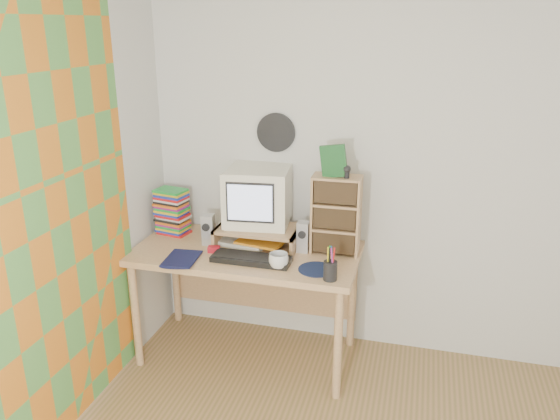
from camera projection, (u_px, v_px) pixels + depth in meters
The scene contains 19 objects.
back_wall at pixel (424, 169), 3.32m from camera, with size 3.50×3.50×0.00m, color silver.
curtain at pixel (50, 230), 2.61m from camera, with size 2.20×2.20×0.00m, color orange.
wall_disc at pixel (276, 133), 3.47m from camera, with size 0.25×0.25×0.02m, color black.
desk at pixel (249, 266), 3.50m from camera, with size 1.40×0.70×0.75m.
monitor_riser at pixel (258, 231), 3.45m from camera, with size 0.52×0.30×0.12m.
crt_monitor at pixel (257, 198), 3.43m from camera, with size 0.38×0.38×0.36m, color silver.
speaker_left at pixel (208, 230), 3.46m from camera, with size 0.07×0.07×0.20m, color #B2B2B7.
speaker_right at pixel (303, 237), 3.35m from camera, with size 0.07×0.07×0.19m, color #B2B2B7.
keyboard at pixel (251, 259), 3.23m from camera, with size 0.47×0.16×0.03m, color black.
dvd_stack at pixel (172, 214), 3.63m from camera, with size 0.19×0.14×0.28m, color brown, non-canonical shape.
cd_rack at pixel (336, 215), 3.29m from camera, with size 0.29×0.16×0.49m, color tan.
mug at pixel (279, 261), 3.14m from camera, with size 0.12×0.12×0.09m, color silver.
diary at pixel (167, 256), 3.26m from camera, with size 0.23×0.17×0.05m, color #10133B.
mousepad at pixel (317, 269), 3.13m from camera, with size 0.22×0.22×0.00m, color #101A35.
pen_cup at pixel (330, 267), 2.98m from camera, with size 0.08×0.08×0.15m, color black, non-canonical shape.
papers at pixel (251, 240), 3.50m from camera, with size 0.34×0.25×0.04m, color beige, non-canonical shape.
red_box at pixel (214, 249), 3.37m from camera, with size 0.07×0.05×0.04m, color #AE1220.
game_box at pixel (334, 161), 3.17m from camera, with size 0.15×0.03×0.19m, color #164E20.
webcam at pixel (347, 172), 3.16m from camera, with size 0.04×0.04×0.08m, color black, non-canonical shape.
Camera 1 is at (-0.01, -1.59, 2.09)m, focal length 35.00 mm.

